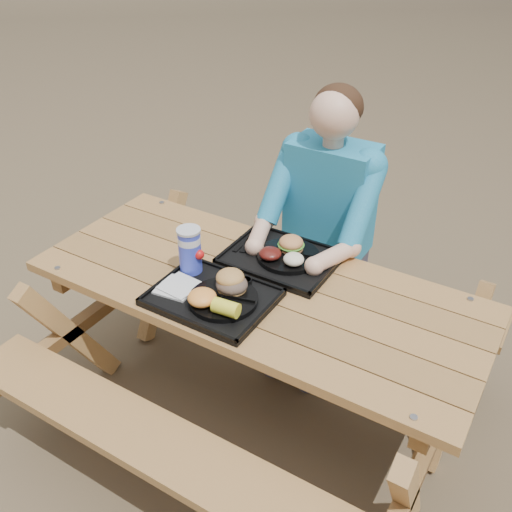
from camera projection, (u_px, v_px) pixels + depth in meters
The scene contains 18 objects.
ground at pixel (256, 413), 2.66m from camera, with size 60.00×60.00×0.00m, color #999999.
picnic_table at pixel (256, 354), 2.45m from camera, with size 1.80×1.49×0.75m, color #999999, non-canonical shape.
tray_near at pixel (212, 298), 2.15m from camera, with size 0.45×0.35×0.02m, color black.
tray_far at pixel (281, 259), 2.38m from camera, with size 0.45×0.35×0.02m, color black.
plate_near at pixel (223, 299), 2.11m from camera, with size 0.26×0.26×0.02m, color black.
plate_far at pixel (288, 256), 2.36m from camera, with size 0.26×0.26×0.02m, color black.
napkin_stack at pixel (176, 287), 2.18m from camera, with size 0.14×0.14×0.02m, color silver.
soda_cup at pixel (190, 251), 2.24m from camera, with size 0.09×0.09×0.18m, color #1B2DCE.
condiment_bbq at pixel (232, 275), 2.24m from camera, with size 0.05×0.05×0.03m, color black.
condiment_mustard at pixel (246, 282), 2.20m from camera, with size 0.05×0.05×0.03m, color gold.
sandwich at pixel (232, 277), 2.12m from camera, with size 0.11×0.11×0.12m, color #BE8543, non-canonical shape.
mac_cheese at pixel (202, 297), 2.06m from camera, with size 0.11×0.11×0.05m, color #FFA543.
corn_cob at pixel (226, 308), 2.01m from camera, with size 0.10×0.10×0.06m, color #FAF134, non-canonical shape.
cutlery_far at pixel (247, 244), 2.45m from camera, with size 0.02×0.14×0.01m, color black.
burger at pixel (291, 240), 2.36m from camera, with size 0.10×0.10×0.09m, color #CE8348, non-canonical shape.
baked_beans at pixel (270, 254), 2.32m from camera, with size 0.09×0.09×0.04m, color #541510.
potato_salad at pixel (294, 259), 2.28m from camera, with size 0.08×0.08×0.05m, color #F1EACC.
diner at pixel (325, 242), 2.72m from camera, with size 0.48×0.84×1.28m, color #18A9A8, non-canonical shape.
Camera 1 is at (0.95, -1.56, 2.07)m, focal length 40.00 mm.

